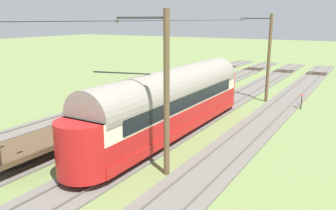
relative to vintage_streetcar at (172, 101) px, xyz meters
name	(u,v)px	position (x,y,z in m)	size (l,w,h in m)	color
ground_plane	(154,125)	(2.18, -1.21, -2.27)	(220.00, 220.00, 0.00)	olive
track_streetcar_siding	(244,139)	(-4.35, -1.53, -2.21)	(2.80, 80.00, 0.18)	#666059
track_adjacent_siding	(183,128)	(0.00, -1.53, -2.21)	(2.80, 80.00, 0.18)	#666059
track_third_siding	(131,119)	(4.35, -1.53, -2.21)	(2.80, 80.00, 0.18)	#666059
track_outer_siding	(88,111)	(8.71, -1.53, -2.21)	(2.80, 80.00, 0.18)	#666059
vintage_streetcar	(172,101)	(0.00, 0.00, 0.00)	(2.65, 18.29, 4.89)	red
flatcar_adjacent	(67,132)	(4.35, 4.81, -1.41)	(2.80, 11.08, 1.60)	brown
catenary_pole_foreground	(268,57)	(-2.66, -12.53, 1.80)	(2.95, 0.28, 7.79)	brown
catenary_pole_mid_near	(165,92)	(-2.66, 5.18, 1.80)	(2.95, 0.28, 7.79)	brown
switch_stand	(301,101)	(-6.01, -11.12, -1.56)	(0.50, 0.30, 1.24)	black
track_end_bumper	(195,90)	(4.35, -12.33, -1.87)	(1.80, 0.60, 0.80)	#B2A519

